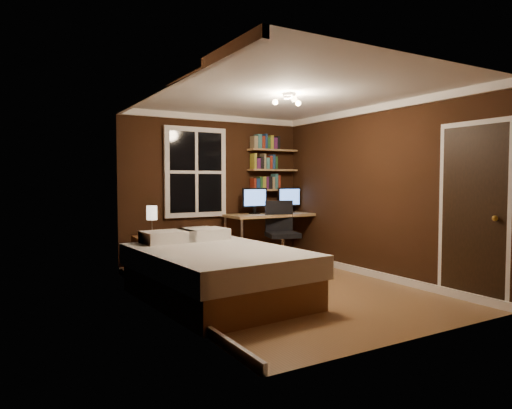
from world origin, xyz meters
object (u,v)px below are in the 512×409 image
monitor_right (289,200)px  nightstand (152,258)px  office_chair (282,241)px  bed (216,272)px  bedside_lamp (152,221)px  radiator (197,247)px  desk (276,217)px  desk_lamp (316,200)px  monitor_left (255,201)px

monitor_right → nightstand: bearing=-172.6°
monitor_right → office_chair: 0.94m
bed → bedside_lamp: (-0.31, 1.46, 0.51)m
bed → radiator: (0.57, 1.94, 0.01)m
bedside_lamp → desk: bearing=6.2°
desk → desk_lamp: (0.78, -0.09, 0.28)m
bedside_lamp → monitor_right: size_ratio=0.93×
bedside_lamp → desk_lamp: (3.05, 0.16, 0.23)m
nightstand → office_chair: office_chair is taller
nightstand → radiator: size_ratio=0.93×
office_chair → bed: bearing=-127.2°
radiator → monitor_left: size_ratio=1.43×
bed → monitor_right: (2.29, 1.79, 0.74)m
desk → monitor_left: size_ratio=3.81×
bed → monitor_left: monitor_left is taller
monitor_right → office_chair: monitor_right is taller
bedside_lamp → desk: 2.28m
bedside_lamp → radiator: size_ratio=0.65×
bedside_lamp → desk_lamp: size_ratio=0.99×
bedside_lamp → office_chair: (2.12, -0.15, -0.42)m
desk → office_chair: size_ratio=1.65×
bedside_lamp → desk: (2.27, 0.25, -0.05)m
radiator → office_chair: size_ratio=0.62×
bed → desk_lamp: bearing=26.4°
bed → office_chair: (1.81, 1.31, 0.10)m
monitor_right → desk_lamp: size_ratio=1.07×
nightstand → desk: size_ratio=0.35×
nightstand → office_chair: bearing=0.2°
nightstand → bedside_lamp: size_ratio=1.43×
bed → bedside_lamp: bedside_lamp is taller
bed → nightstand: bearing=98.1°
bed → nightstand: (-0.31, 1.46, -0.01)m
nightstand → desk: (2.27, 0.25, 0.48)m
nightstand → monitor_right: bearing=11.6°
bed → desk_lamp: desk_lamp is taller
desk → nightstand: bearing=-173.8°
bed → desk_lamp: size_ratio=5.34×
monitor_left → desk_lamp: 1.18m
nightstand → office_chair: 2.13m
radiator → monitor_right: bearing=-4.9°
desk_lamp → office_chair: bearing=-161.8°
monitor_right → office_chair: size_ratio=0.43×
radiator → office_chair: (1.23, -0.63, 0.09)m
nightstand → monitor_right: 2.73m
bedside_lamp → desk_lamp: 3.07m
nightstand → monitor_left: monitor_left is taller
radiator → monitor_left: 1.25m
bed → desk: size_ratio=1.31×
bedside_lamp → monitor_right: bearing=7.4°
desk → bedside_lamp: bearing=-173.8°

